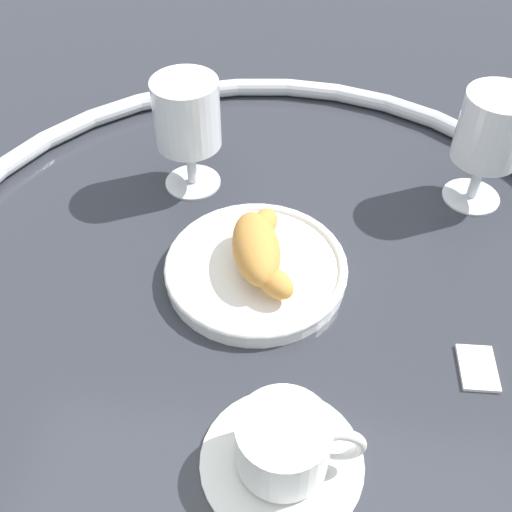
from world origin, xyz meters
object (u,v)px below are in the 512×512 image
Objects in this scene: coffee_cup_near at (284,448)px; juice_glass_left at (187,119)px; sugar_packet at (478,367)px; pastry_plate at (256,269)px; croissant_large at (259,249)px; juice_glass_right at (491,134)px.

juice_glass_left is (-0.35, -0.14, 0.07)m from coffee_cup_near.
juice_glass_left is 0.40m from sugar_packet.
sugar_packet is at bearing 51.90° from juice_glass_left.
pastry_plate reaches higher than sugar_packet.
pastry_plate is 1.37× the size of juice_glass_left.
pastry_plate is at bearing -115.39° from sugar_packet.
croissant_large is at bearing 103.44° from pastry_plate.
sugar_packet is (0.10, 0.21, -0.04)m from croissant_large.
croissant_large is 0.95× the size of juice_glass_left.
juice_glass_right is at bearing 122.07° from pastry_plate.
coffee_cup_near is at bearing -29.13° from juice_glass_right.
juice_glass_left is 1.00× the size of juice_glass_right.
juice_glass_left and juice_glass_right have the same top height.
sugar_packet is at bearing -6.27° from juice_glass_right.
pastry_plate is 3.85× the size of sugar_packet.
sugar_packet is at bearing 65.54° from croissant_large.
juice_glass_right is 2.80× the size of sugar_packet.
juice_glass_right is at bearing 172.33° from sugar_packet.
sugar_packet is (0.10, 0.22, -0.01)m from pastry_plate.
pastry_plate is at bearing 32.42° from juice_glass_left.
coffee_cup_near is (0.21, 0.04, -0.01)m from croissant_large.
pastry_plate is at bearing -168.05° from coffee_cup_near.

